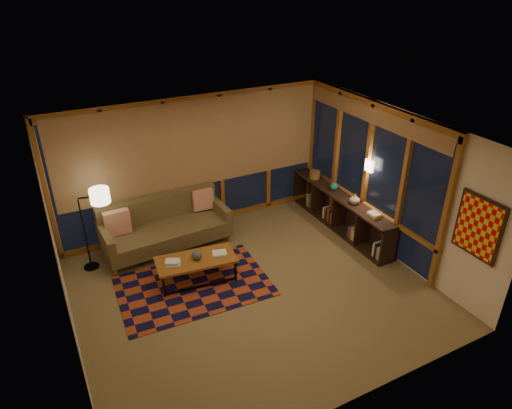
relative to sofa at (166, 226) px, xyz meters
name	(u,v)px	position (x,y,z in m)	size (l,w,h in m)	color
floor	(252,290)	(0.85, -1.87, -0.47)	(5.50, 5.00, 0.01)	olive
ceiling	(252,135)	(0.85, -1.87, 2.23)	(5.50, 5.00, 0.01)	beige
walls	(252,219)	(0.85, -1.87, 0.88)	(5.51, 5.01, 2.70)	beige
window_wall_back	(195,164)	(0.85, 0.56, 0.88)	(5.30, 0.16, 2.60)	olive
window_wall_right	(365,172)	(3.53, -1.27, 0.88)	(0.16, 3.70, 2.60)	olive
wall_art	(478,227)	(3.56, -3.72, 0.98)	(0.06, 0.74, 0.94)	red
wall_sconce	(369,166)	(3.47, -1.42, 1.08)	(0.12, 0.18, 0.22)	#FFF2C2
sofa	(166,226)	(0.00, 0.00, 0.00)	(2.30, 0.93, 0.94)	brown
pillow_left	(117,223)	(-0.83, 0.12, 0.23)	(0.46, 0.15, 0.46)	red
pillow_right	(203,201)	(0.85, 0.25, 0.20)	(0.40, 0.13, 0.40)	red
area_rug	(194,285)	(0.03, -1.32, -0.47)	(2.47, 1.64, 0.01)	#A63F1E
coffee_table	(197,269)	(0.14, -1.20, -0.25)	(1.32, 0.61, 0.44)	olive
book_stack_a	(173,262)	(-0.25, -1.17, 0.00)	(0.21, 0.17, 0.06)	white
book_stack_b	(220,254)	(0.54, -1.28, -0.01)	(0.23, 0.18, 0.05)	white
ceramic_pot	(197,255)	(0.15, -1.22, 0.06)	(0.17, 0.17, 0.17)	black
floor_lamp	(84,231)	(-1.41, 0.02, 0.28)	(0.50, 0.33, 1.51)	black
bookshelf	(340,211)	(3.34, -0.87, -0.10)	(0.40, 2.95, 0.74)	black
basket	(315,175)	(3.32, 0.05, 0.35)	(0.22, 0.22, 0.17)	#95643E
teal_bowl	(334,186)	(3.34, -0.61, 0.35)	(0.16, 0.16, 0.16)	#1F6B62
vase	(355,199)	(3.34, -1.28, 0.37)	(0.20, 0.20, 0.21)	tan
shelf_book_stack	(374,215)	(3.34, -1.84, 0.30)	(0.17, 0.24, 0.07)	white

